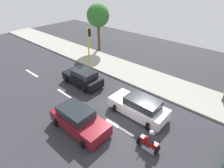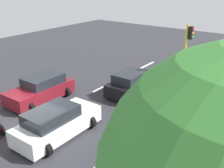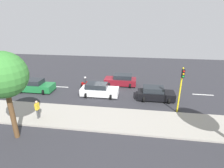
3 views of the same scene
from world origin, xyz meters
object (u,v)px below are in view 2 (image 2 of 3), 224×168
Objects in this scene: car_black at (132,83)px; traffic_light_corner at (187,50)px; car_white at (57,123)px; car_maroon at (41,89)px.

traffic_light_corner is at bearing 35.31° from car_black.
car_maroon is (-3.79, 2.20, -0.00)m from car_white.
car_white is 9.05m from traffic_light_corner.
car_white is at bearing -108.92° from traffic_light_corner.
car_black and car_maroon have the same top height.
car_black is 0.96× the size of car_maroon.
traffic_light_corner reaches higher than car_black.
car_white is 6.40m from car_black.
traffic_light_corner is at bearing 71.08° from car_white.
car_maroon is at bearing 149.87° from car_white.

